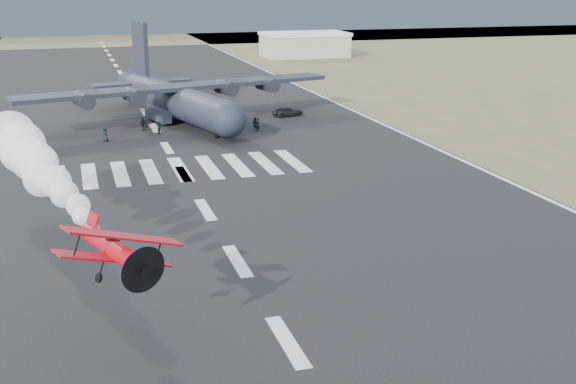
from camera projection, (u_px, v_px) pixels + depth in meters
name	position (u px, v px, depth m)	size (l,w,h in m)	color
scrub_far	(98.00, 36.00, 238.76)	(500.00, 80.00, 0.00)	brown
runway_markings	(167.00, 148.00, 82.82)	(60.00, 260.00, 0.01)	silver
ridge_seg_d	(92.00, 12.00, 264.42)	(150.00, 50.00, 13.00)	gray
ridge_seg_e	(264.00, 7.00, 282.16)	(150.00, 50.00, 15.00)	gray
ridge_seg_f	(414.00, 3.00, 299.90)	(150.00, 50.00, 17.00)	gray
ridge_seg_g	(548.00, 6.00, 318.49)	(150.00, 50.00, 13.00)	gray
hangar_right	(305.00, 44.00, 177.27)	(20.50, 12.50, 5.90)	#ACA899
aerobatic_biplane	(114.00, 249.00, 36.20)	(6.40, 6.21, 3.70)	red
smoke_trail	(24.00, 151.00, 55.82)	(8.28, 27.77, 4.22)	white
transport_aircraft	(174.00, 97.00, 97.50)	(43.16, 35.28, 12.59)	#222633
support_vehicle	(288.00, 112.00, 101.71)	(2.03, 4.40, 1.22)	black
crew_a	(258.00, 125.00, 91.59)	(0.62, 0.51, 1.69)	black
crew_b	(160.00, 128.00, 89.90)	(0.76, 0.47, 1.56)	black
crew_c	(214.00, 126.00, 90.26)	(1.13, 0.53, 1.75)	black
crew_d	(143.00, 124.00, 91.85)	(1.03, 0.53, 1.76)	black
crew_e	(105.00, 134.00, 85.88)	(0.84, 0.51, 1.72)	black
crew_f	(146.00, 124.00, 92.00)	(1.44, 0.47, 1.55)	black
crew_g	(216.00, 118.00, 95.82)	(0.66, 0.54, 1.80)	black
crew_h	(255.00, 124.00, 91.96)	(0.83, 0.51, 1.71)	black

